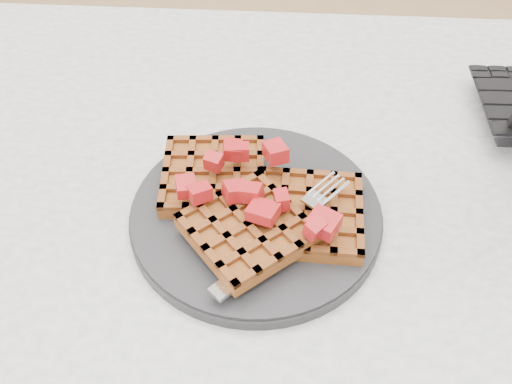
% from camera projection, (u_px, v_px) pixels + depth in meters
% --- Properties ---
extents(table, '(1.20, 0.80, 0.75)m').
position_uv_depth(table, '(342.00, 288.00, 0.65)').
color(table, silver).
rests_on(table, ground).
extents(plate, '(0.25, 0.25, 0.02)m').
position_uv_depth(plate, '(256.00, 214.00, 0.56)').
color(plate, black).
rests_on(plate, table).
extents(waffles, '(0.20, 0.20, 0.03)m').
position_uv_depth(waffles, '(256.00, 204.00, 0.54)').
color(waffles, brown).
rests_on(waffles, plate).
extents(strawberry_pile, '(0.15, 0.15, 0.02)m').
position_uv_depth(strawberry_pile, '(256.00, 182.00, 0.53)').
color(strawberry_pile, maroon).
rests_on(strawberry_pile, waffles).
extents(fork, '(0.13, 0.15, 0.02)m').
position_uv_depth(fork, '(291.00, 233.00, 0.52)').
color(fork, silver).
rests_on(fork, plate).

